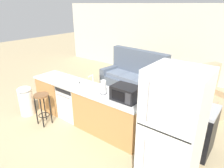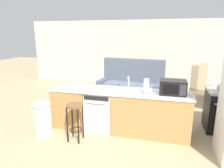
{
  "view_description": "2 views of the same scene",
  "coord_description": "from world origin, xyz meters",
  "px_view_note": "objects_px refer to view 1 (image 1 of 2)",
  "views": [
    {
      "loc": [
        3.08,
        -2.83,
        2.59
      ],
      "look_at": [
        0.53,
        0.49,
        0.89
      ],
      "focal_mm": 32.0,
      "sensor_mm": 36.0,
      "label": 1
    },
    {
      "loc": [
        1.04,
        -3.91,
        2.03
      ],
      "look_at": [
        -0.05,
        0.21,
        0.97
      ],
      "focal_mm": 32.0,
      "sensor_mm": 36.0,
      "label": 2
    }
  ],
  "objects_px": {
    "dishwasher": "(74,101)",
    "kettle": "(184,102)",
    "soap_bottle": "(80,86)",
    "trash_bin": "(26,100)",
    "paper_towel_roll": "(103,87)",
    "armchair": "(208,99)",
    "microwave": "(126,93)",
    "refrigerator": "(172,134)",
    "bar_stool": "(42,103)",
    "couch": "(134,79)",
    "stove_range": "(192,127)"
  },
  "relations": [
    {
      "from": "microwave",
      "to": "kettle",
      "type": "distance_m",
      "value": 1.05
    },
    {
      "from": "dishwasher",
      "to": "microwave",
      "type": "distance_m",
      "value": 1.6
    },
    {
      "from": "stove_range",
      "to": "paper_towel_roll",
      "type": "distance_m",
      "value": 1.83
    },
    {
      "from": "trash_bin",
      "to": "armchair",
      "type": "distance_m",
      "value": 4.54
    },
    {
      "from": "microwave",
      "to": "refrigerator",
      "type": "bearing_deg",
      "value": -25.98
    },
    {
      "from": "paper_towel_roll",
      "to": "armchair",
      "type": "xyz_separation_m",
      "value": [
        1.52,
        2.28,
        -0.69
      ]
    },
    {
      "from": "couch",
      "to": "trash_bin",
      "type": "bearing_deg",
      "value": -114.61
    },
    {
      "from": "stove_range",
      "to": "couch",
      "type": "bearing_deg",
      "value": 143.33
    },
    {
      "from": "soap_bottle",
      "to": "couch",
      "type": "bearing_deg",
      "value": 93.16
    },
    {
      "from": "paper_towel_roll",
      "to": "refrigerator",
      "type": "bearing_deg",
      "value": -17.43
    },
    {
      "from": "refrigerator",
      "to": "soap_bottle",
      "type": "height_order",
      "value": "refrigerator"
    },
    {
      "from": "paper_towel_roll",
      "to": "trash_bin",
      "type": "relative_size",
      "value": 0.38
    },
    {
      "from": "microwave",
      "to": "paper_towel_roll",
      "type": "bearing_deg",
      "value": -175.96
    },
    {
      "from": "dishwasher",
      "to": "bar_stool",
      "type": "distance_m",
      "value": 0.72
    },
    {
      "from": "stove_range",
      "to": "couch",
      "type": "height_order",
      "value": "couch"
    },
    {
      "from": "refrigerator",
      "to": "bar_stool",
      "type": "height_order",
      "value": "refrigerator"
    },
    {
      "from": "bar_stool",
      "to": "trash_bin",
      "type": "relative_size",
      "value": 1.0
    },
    {
      "from": "stove_range",
      "to": "microwave",
      "type": "xyz_separation_m",
      "value": [
        -1.12,
        -0.55,
        0.59
      ]
    },
    {
      "from": "kettle",
      "to": "refrigerator",
      "type": "bearing_deg",
      "value": -80.34
    },
    {
      "from": "refrigerator",
      "to": "stove_range",
      "type": "bearing_deg",
      "value": 89.99
    },
    {
      "from": "microwave",
      "to": "soap_bottle",
      "type": "distance_m",
      "value": 1.06
    },
    {
      "from": "dishwasher",
      "to": "kettle",
      "type": "relative_size",
      "value": 4.1
    },
    {
      "from": "microwave",
      "to": "couch",
      "type": "height_order",
      "value": "couch"
    },
    {
      "from": "stove_range",
      "to": "couch",
      "type": "relative_size",
      "value": 0.43
    },
    {
      "from": "microwave",
      "to": "bar_stool",
      "type": "height_order",
      "value": "microwave"
    },
    {
      "from": "dishwasher",
      "to": "trash_bin",
      "type": "xyz_separation_m",
      "value": [
        -1.02,
        -0.64,
        -0.04
      ]
    },
    {
      "from": "soap_bottle",
      "to": "trash_bin",
      "type": "distance_m",
      "value": 1.64
    },
    {
      "from": "bar_stool",
      "to": "trash_bin",
      "type": "height_order",
      "value": "same"
    },
    {
      "from": "bar_stool",
      "to": "armchair",
      "type": "distance_m",
      "value": 4.02
    },
    {
      "from": "microwave",
      "to": "paper_towel_roll",
      "type": "height_order",
      "value": "paper_towel_roll"
    },
    {
      "from": "trash_bin",
      "to": "couch",
      "type": "relative_size",
      "value": 0.35
    },
    {
      "from": "microwave",
      "to": "bar_stool",
      "type": "bearing_deg",
      "value": -160.41
    },
    {
      "from": "microwave",
      "to": "paper_towel_roll",
      "type": "distance_m",
      "value": 0.51
    },
    {
      "from": "trash_bin",
      "to": "bar_stool",
      "type": "bearing_deg",
      "value": -0.1
    },
    {
      "from": "trash_bin",
      "to": "armchair",
      "type": "bearing_deg",
      "value": 39.34
    },
    {
      "from": "bar_stool",
      "to": "armchair",
      "type": "relative_size",
      "value": 0.62
    },
    {
      "from": "dishwasher",
      "to": "bar_stool",
      "type": "relative_size",
      "value": 1.14
    },
    {
      "from": "dishwasher",
      "to": "trash_bin",
      "type": "bearing_deg",
      "value": -148.13
    },
    {
      "from": "bar_stool",
      "to": "trash_bin",
      "type": "xyz_separation_m",
      "value": [
        -0.71,
        0.0,
        -0.16
      ]
    },
    {
      "from": "trash_bin",
      "to": "couch",
      "type": "bearing_deg",
      "value": 65.39
    },
    {
      "from": "stove_range",
      "to": "trash_bin",
      "type": "xyz_separation_m",
      "value": [
        -3.62,
        -1.19,
        -0.07
      ]
    },
    {
      "from": "bar_stool",
      "to": "soap_bottle",
      "type": "bearing_deg",
      "value": 31.6
    },
    {
      "from": "microwave",
      "to": "couch",
      "type": "xyz_separation_m",
      "value": [
        -1.17,
        2.26,
        -0.65
      ]
    },
    {
      "from": "stove_range",
      "to": "bar_stool",
      "type": "distance_m",
      "value": 3.15
    },
    {
      "from": "paper_towel_roll",
      "to": "couch",
      "type": "bearing_deg",
      "value": 106.17
    },
    {
      "from": "soap_bottle",
      "to": "bar_stool",
      "type": "bearing_deg",
      "value": -148.4
    },
    {
      "from": "refrigerator",
      "to": "dishwasher",
      "type": "bearing_deg",
      "value": 168.07
    },
    {
      "from": "paper_towel_roll",
      "to": "kettle",
      "type": "distance_m",
      "value": 1.54
    },
    {
      "from": "dishwasher",
      "to": "refrigerator",
      "type": "distance_m",
      "value": 2.71
    },
    {
      "from": "stove_range",
      "to": "paper_towel_roll",
      "type": "xyz_separation_m",
      "value": [
        -1.63,
        -0.59,
        0.59
      ]
    }
  ]
}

